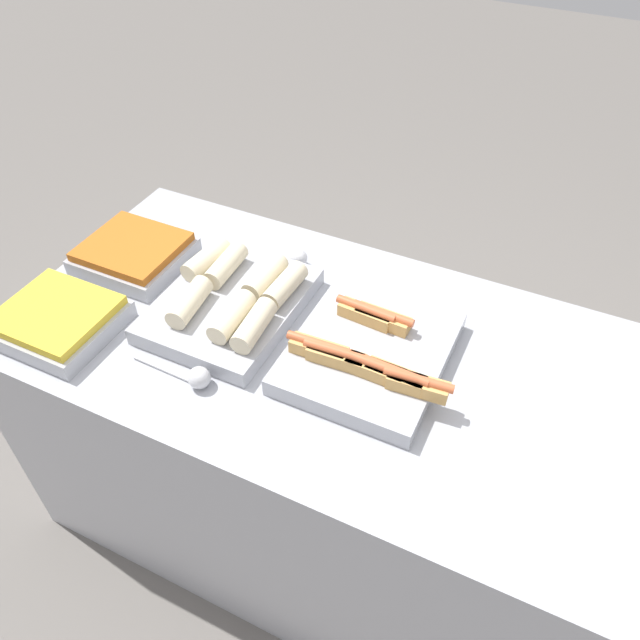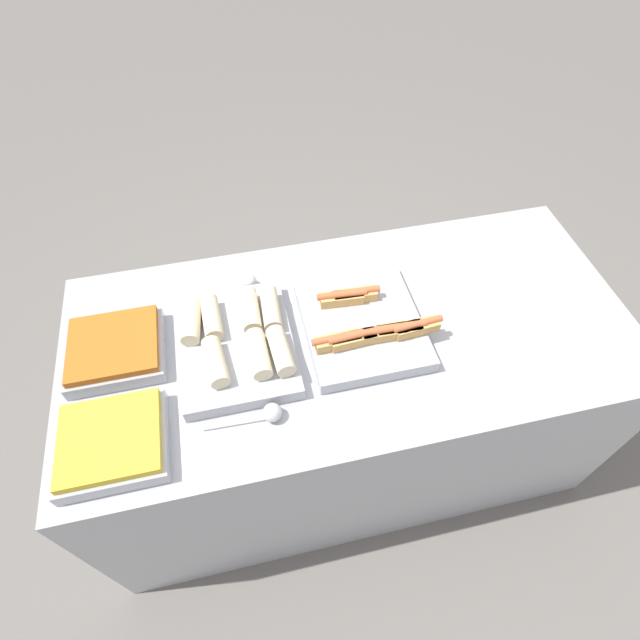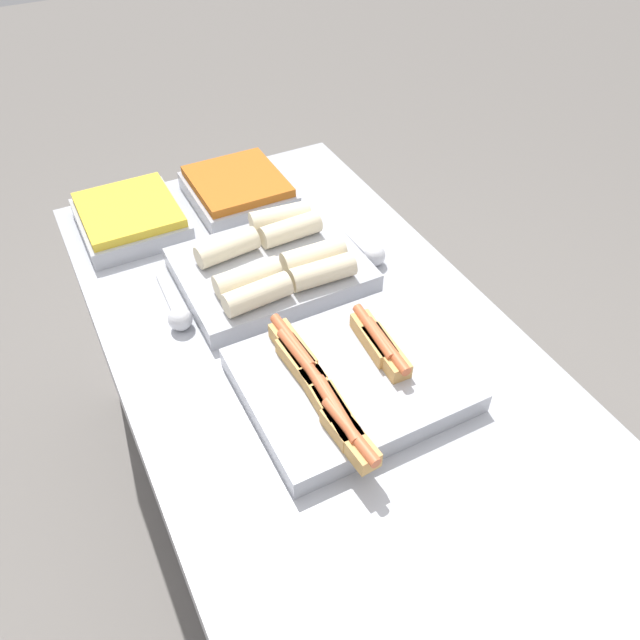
{
  "view_description": "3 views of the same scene",
  "coord_description": "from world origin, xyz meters",
  "px_view_note": "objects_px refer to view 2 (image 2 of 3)",
  "views": [
    {
      "loc": [
        0.39,
        -1.03,
        2.03
      ],
      "look_at": [
        -0.11,
        0.0,
        0.94
      ],
      "focal_mm": 35.0,
      "sensor_mm": 36.0,
      "label": 1
    },
    {
      "loc": [
        -0.32,
        -0.95,
        2.18
      ],
      "look_at": [
        -0.11,
        0.0,
        0.94
      ],
      "focal_mm": 28.0,
      "sensor_mm": 36.0,
      "label": 2
    },
    {
      "loc": [
        0.76,
        -0.45,
        1.88
      ],
      "look_at": [
        -0.11,
        0.0,
        0.94
      ],
      "focal_mm": 35.0,
      "sensor_mm": 36.0,
      "label": 3
    }
  ],
  "objects_px": {
    "serving_spoon_near": "(269,414)",
    "tray_hotdogs": "(363,323)",
    "tray_side_back": "(116,349)",
    "tray_wraps": "(238,341)",
    "tray_side_front": "(112,442)",
    "serving_spoon_far": "(246,283)"
  },
  "relations": [
    {
      "from": "tray_side_back",
      "to": "serving_spoon_near",
      "type": "xyz_separation_m",
      "value": [
        0.43,
        -0.32,
        -0.01
      ]
    },
    {
      "from": "tray_hotdogs",
      "to": "serving_spoon_far",
      "type": "height_order",
      "value": "tray_hotdogs"
    },
    {
      "from": "tray_side_back",
      "to": "serving_spoon_near",
      "type": "height_order",
      "value": "tray_side_back"
    },
    {
      "from": "tray_side_front",
      "to": "serving_spoon_far",
      "type": "distance_m",
      "value": 0.68
    },
    {
      "from": "tray_wraps",
      "to": "tray_side_front",
      "type": "distance_m",
      "value": 0.46
    },
    {
      "from": "tray_side_front",
      "to": "tray_side_back",
      "type": "bearing_deg",
      "value": 90.0
    },
    {
      "from": "tray_wraps",
      "to": "tray_side_front",
      "type": "xyz_separation_m",
      "value": [
        -0.38,
        -0.26,
        -0.01
      ]
    },
    {
      "from": "serving_spoon_near",
      "to": "tray_hotdogs",
      "type": "bearing_deg",
      "value": 35.7
    },
    {
      "from": "tray_hotdogs",
      "to": "tray_side_back",
      "type": "relative_size",
      "value": 1.5
    },
    {
      "from": "tray_side_front",
      "to": "tray_side_back",
      "type": "xyz_separation_m",
      "value": [
        0.0,
        0.32,
        0.0
      ]
    },
    {
      "from": "tray_hotdogs",
      "to": "serving_spoon_far",
      "type": "bearing_deg",
      "value": 142.49
    },
    {
      "from": "tray_side_back",
      "to": "serving_spoon_near",
      "type": "relative_size",
      "value": 1.28
    },
    {
      "from": "tray_wraps",
      "to": "tray_side_back",
      "type": "relative_size",
      "value": 1.52
    },
    {
      "from": "tray_side_back",
      "to": "serving_spoon_near",
      "type": "bearing_deg",
      "value": -36.54
    },
    {
      "from": "tray_hotdogs",
      "to": "serving_spoon_near",
      "type": "relative_size",
      "value": 1.92
    },
    {
      "from": "tray_hotdogs",
      "to": "tray_wraps",
      "type": "relative_size",
      "value": 0.98
    },
    {
      "from": "tray_wraps",
      "to": "tray_hotdogs",
      "type": "bearing_deg",
      "value": -1.69
    },
    {
      "from": "tray_hotdogs",
      "to": "serving_spoon_near",
      "type": "xyz_separation_m",
      "value": [
        -0.35,
        -0.25,
        -0.01
      ]
    },
    {
      "from": "tray_hotdogs",
      "to": "serving_spoon_far",
      "type": "xyz_separation_m",
      "value": [
        -0.35,
        0.27,
        -0.01
      ]
    },
    {
      "from": "tray_side_front",
      "to": "serving_spoon_near",
      "type": "distance_m",
      "value": 0.43
    },
    {
      "from": "tray_hotdogs",
      "to": "tray_side_front",
      "type": "bearing_deg",
      "value": -162.37
    },
    {
      "from": "tray_side_front",
      "to": "serving_spoon_near",
      "type": "height_order",
      "value": "tray_side_front"
    }
  ]
}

